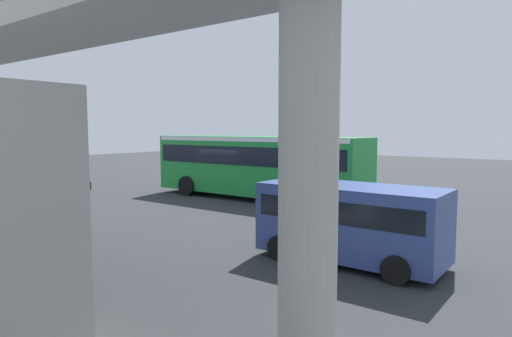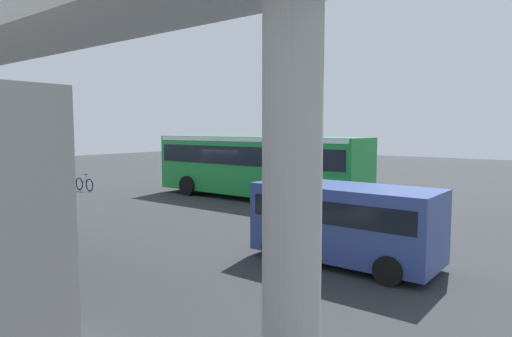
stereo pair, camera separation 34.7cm
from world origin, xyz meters
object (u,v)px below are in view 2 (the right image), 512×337
(parked_van, at_px, (345,218))
(bicycle_green, at_px, (54,182))
(city_bus, at_px, (257,162))
(bicycle_blue, at_px, (84,184))
(pedestrian, at_px, (267,174))
(traffic_sign, at_px, (236,156))

(parked_van, bearing_deg, bicycle_green, -7.83)
(city_bus, relative_size, bicycle_blue, 6.52)
(pedestrian, bearing_deg, traffic_sign, 7.10)
(traffic_sign, bearing_deg, bicycle_green, 42.80)
(bicycle_green, bearing_deg, traffic_sign, -137.20)
(city_bus, bearing_deg, bicycle_green, 19.79)
(parked_van, xyz_separation_m, traffic_sign, (12.38, -10.11, 0.71))
(pedestrian, bearing_deg, city_bus, 118.44)
(bicycle_green, bearing_deg, city_bus, -160.21)
(parked_van, xyz_separation_m, pedestrian, (10.18, -10.38, -0.30))
(parked_van, height_order, bicycle_green, parked_van)
(bicycle_blue, xyz_separation_m, pedestrian, (-7.91, -6.95, 0.51))
(city_bus, height_order, pedestrian, city_bus)
(city_bus, height_order, bicycle_blue, city_bus)
(bicycle_green, xyz_separation_m, traffic_sign, (-7.90, -7.32, 1.52))
(bicycle_green, distance_m, bicycle_blue, 2.28)
(city_bus, bearing_deg, traffic_sign, -37.30)
(traffic_sign, bearing_deg, parked_van, 140.77)
(bicycle_blue, relative_size, pedestrian, 0.99)
(bicycle_blue, height_order, traffic_sign, traffic_sign)
(city_bus, relative_size, bicycle_green, 6.52)
(bicycle_green, bearing_deg, bicycle_blue, -163.74)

